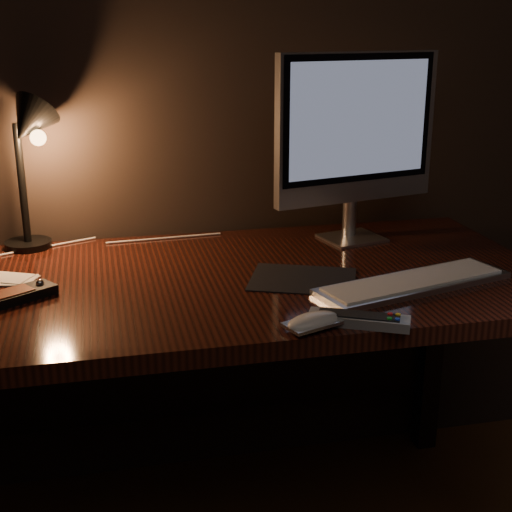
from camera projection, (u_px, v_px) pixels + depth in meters
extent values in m
cube|color=black|center=(178.00, 7.00, 1.83)|extent=(4.00, 0.02, 2.70)
cube|color=#35130C|center=(208.00, 286.00, 1.65)|extent=(1.60, 0.75, 0.04)
cube|color=black|center=(431.00, 344.00, 2.22)|extent=(0.06, 0.06, 0.71)
cube|color=black|center=(191.00, 334.00, 2.05)|extent=(1.48, 0.02, 0.51)
cube|color=silver|center=(352.00, 238.00, 1.94)|extent=(0.18, 0.17, 0.01)
cylinder|color=silver|center=(349.00, 216.00, 1.95)|extent=(0.05, 0.05, 0.10)
cube|color=silver|center=(357.00, 128.00, 1.84)|extent=(0.46, 0.14, 0.38)
cube|color=black|center=(360.00, 119.00, 1.82)|extent=(0.43, 0.10, 0.32)
cube|color=#8691B7|center=(360.00, 119.00, 1.82)|extent=(0.40, 0.10, 0.29)
cube|color=silver|center=(414.00, 282.00, 1.59)|extent=(0.48, 0.25, 0.02)
cube|color=black|center=(303.00, 279.00, 1.63)|extent=(0.29, 0.26, 0.00)
ellipsoid|color=white|center=(314.00, 324.00, 1.36)|extent=(0.13, 0.10, 0.02)
cube|color=black|center=(16.00, 296.00, 1.50)|extent=(0.17, 0.15, 0.02)
cube|color=maroon|center=(15.00, 291.00, 1.50)|extent=(0.12, 0.10, 0.00)
sphere|color=silver|center=(15.00, 290.00, 1.50)|extent=(0.02, 0.02, 0.02)
cube|color=gray|center=(359.00, 320.00, 1.38)|extent=(0.20, 0.13, 0.02)
cube|color=black|center=(359.00, 315.00, 1.38)|extent=(0.16, 0.10, 0.00)
cylinder|color=red|center=(359.00, 314.00, 1.38)|extent=(0.01, 0.01, 0.00)
cylinder|color=#0C8C19|center=(359.00, 314.00, 1.38)|extent=(0.01, 0.01, 0.00)
cylinder|color=gold|center=(359.00, 314.00, 1.38)|extent=(0.01, 0.01, 0.00)
cylinder|color=#1433BF|center=(359.00, 314.00, 1.38)|extent=(0.01, 0.01, 0.00)
cube|color=white|center=(9.00, 279.00, 1.62)|extent=(0.14, 0.11, 0.01)
cylinder|color=black|center=(28.00, 244.00, 1.86)|extent=(0.15, 0.15, 0.02)
cylinder|color=black|center=(22.00, 184.00, 1.81)|extent=(0.02, 0.02, 0.31)
cone|color=black|center=(28.00, 123.00, 1.73)|extent=(0.19, 0.19, 0.15)
sphere|color=#FFB266|center=(38.00, 138.00, 1.73)|extent=(0.04, 0.04, 0.04)
cylinder|color=white|center=(101.00, 245.00, 1.88)|extent=(0.64, 0.14, 0.01)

